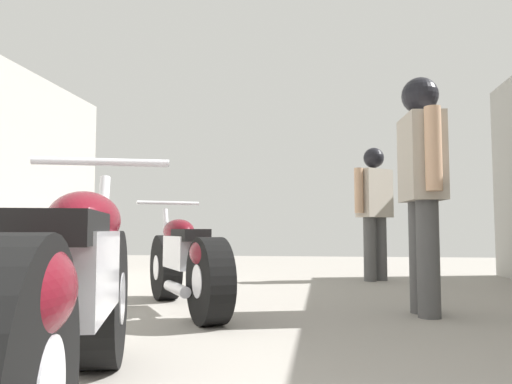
# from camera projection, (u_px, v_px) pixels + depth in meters

# --- Properties ---
(ground_plane) EXTENTS (17.54, 17.54, 0.00)m
(ground_plane) POSITION_uv_depth(u_px,v_px,m) (239.00, 321.00, 3.53)
(ground_plane) COLOR gray
(motorcycle_maroon_cruiser) EXTENTS (0.89, 2.04, 0.97)m
(motorcycle_maroon_cruiser) POSITION_uv_depth(u_px,v_px,m) (68.00, 302.00, 1.61)
(motorcycle_maroon_cruiser) COLOR black
(motorcycle_maroon_cruiser) RESTS_ON ground_plane
(motorcycle_black_naked) EXTENTS (1.13, 1.76, 0.90)m
(motorcycle_black_naked) POSITION_uv_depth(u_px,v_px,m) (186.00, 262.00, 3.99)
(motorcycle_black_naked) COLOR black
(motorcycle_black_naked) RESTS_ON ground_plane
(mechanic_in_blue) EXTENTS (0.30, 0.72, 1.82)m
(mechanic_in_blue) POSITION_uv_depth(u_px,v_px,m) (422.00, 171.00, 3.85)
(mechanic_in_blue) COLOR #4C4C4C
(mechanic_in_blue) RESTS_ON ground_plane
(mechanic_with_helmet) EXTENTS (0.57, 0.52, 1.69)m
(mechanic_with_helmet) POSITION_uv_depth(u_px,v_px,m) (374.00, 201.00, 6.40)
(mechanic_with_helmet) COLOR #4C4C4C
(mechanic_with_helmet) RESTS_ON ground_plane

